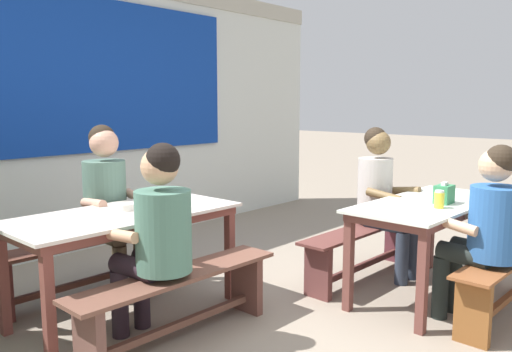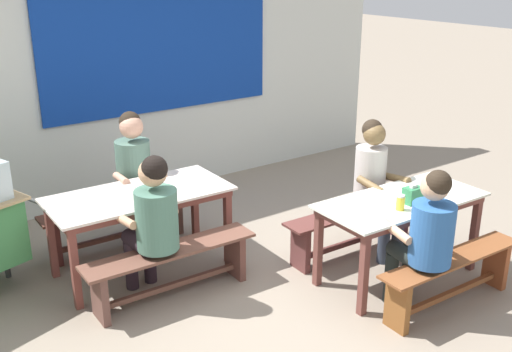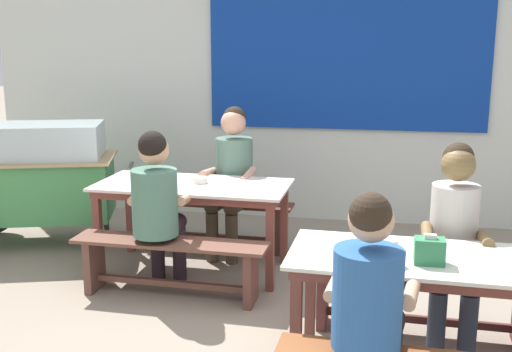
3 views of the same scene
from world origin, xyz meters
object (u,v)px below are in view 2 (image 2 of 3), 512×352
at_px(bench_near_front, 451,275).
at_px(person_left_back_turned, 153,217).
at_px(person_right_near_table, 375,179).
at_px(condiment_jar, 400,203).
at_px(dining_table_far, 139,201).
at_px(tissue_box, 413,195).
at_px(soup_bowl, 142,188).
at_px(dining_table_near, 401,208).
at_px(bench_far_back, 118,218).
at_px(person_center_facing, 136,171).
at_px(person_near_front, 426,233).
at_px(bench_near_back, 353,225).
at_px(bench_far_front, 171,265).

relative_size(bench_near_front, person_left_back_turned, 1.14).
height_order(bench_near_front, person_right_near_table, person_right_near_table).
bearing_deg(condiment_jar, dining_table_far, 134.78).
xyz_separation_m(tissue_box, soup_bowl, (-1.73, 1.59, -0.05)).
bearing_deg(person_right_near_table, dining_table_near, -111.61).
distance_m(dining_table_far, bench_far_back, 0.70).
bearing_deg(person_center_facing, person_near_front, -62.89).
bearing_deg(condiment_jar, person_center_facing, 123.00).
relative_size(dining_table_near, person_right_near_table, 1.18).
distance_m(bench_near_back, condiment_jar, 0.93).
height_order(dining_table_far, person_near_front, person_near_front).
distance_m(dining_table_near, bench_far_front, 2.02).
distance_m(bench_near_back, person_center_facing, 2.15).
height_order(person_right_near_table, person_near_front, person_right_near_table).
bearing_deg(condiment_jar, soup_bowl, 133.18).
distance_m(dining_table_far, dining_table_near, 2.29).
distance_m(bench_far_front, tissue_box, 2.10).
relative_size(person_near_front, tissue_box, 7.64).
bearing_deg(person_right_near_table, person_near_front, -116.10).
relative_size(dining_table_near, bench_far_back, 1.02).
relative_size(dining_table_far, tissue_box, 9.90).
relative_size(person_near_front, soup_bowl, 10.03).
relative_size(bench_far_front, person_right_near_table, 1.15).
xyz_separation_m(person_right_near_table, soup_bowl, (-1.93, 0.97, 0.04)).
xyz_separation_m(dining_table_near, person_center_facing, (-1.57, 1.96, 0.09)).
bearing_deg(person_left_back_turned, condiment_jar, -32.20).
relative_size(bench_far_front, bench_near_back, 0.99).
distance_m(bench_far_back, person_center_facing, 0.52).
height_order(dining_table_far, person_left_back_turned, person_left_back_turned).
relative_size(bench_far_back, person_left_back_turned, 1.17).
bearing_deg(person_right_near_table, soup_bowl, 153.30).
relative_size(bench_near_front, person_right_near_table, 1.11).
bearing_deg(dining_table_near, dining_table_far, 140.94).
xyz_separation_m(bench_far_back, condiment_jar, (1.57, -2.18, 0.52)).
height_order(person_near_front, tissue_box, person_near_front).
relative_size(tissue_box, soup_bowl, 1.31).
bearing_deg(person_left_back_turned, bench_near_back, -9.99).
relative_size(person_left_back_turned, person_center_facing, 0.95).
distance_m(condiment_jar, soup_bowl, 2.24).
bearing_deg(bench_far_back, bench_far_front, -91.22).
height_order(dining_table_far, bench_near_front, dining_table_far).
bearing_deg(bench_far_front, bench_far_back, 88.78).
height_order(dining_table_far, soup_bowl, soup_bowl).
distance_m(person_right_near_table, condiment_jar, 0.78).
relative_size(person_left_back_turned, condiment_jar, 9.77).
distance_m(bench_near_back, person_left_back_turned, 2.00).
bearing_deg(bench_near_front, bench_near_back, 88.24).
bearing_deg(bench_near_front, dining_table_far, 130.98).
distance_m(bench_far_front, soup_bowl, 0.79).
distance_m(dining_table_far, bench_near_back, 2.03).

